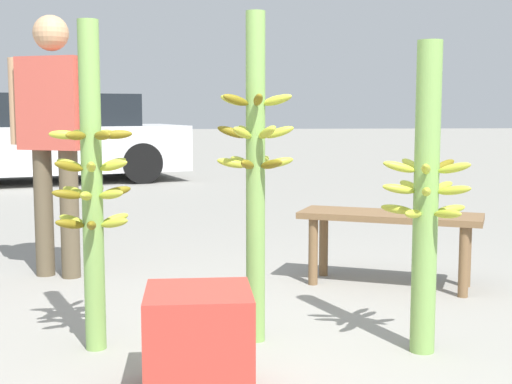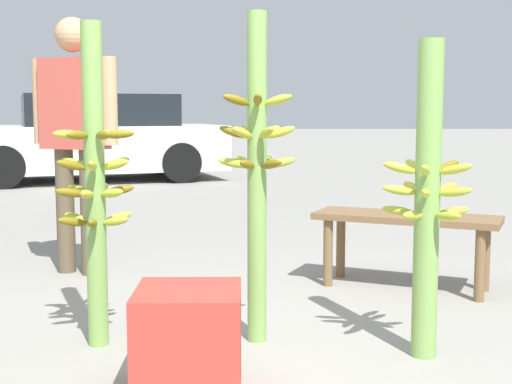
# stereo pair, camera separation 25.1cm
# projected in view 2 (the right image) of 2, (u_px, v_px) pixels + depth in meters

# --- Properties ---
(ground_plane) EXTENTS (80.00, 80.00, 0.00)m
(ground_plane) POSITION_uv_depth(u_px,v_px,m) (253.00, 367.00, 3.10)
(ground_plane) COLOR gray
(banana_stalk_left) EXTENTS (0.38, 0.38, 1.51)m
(banana_stalk_left) POSITION_uv_depth(u_px,v_px,m) (95.00, 184.00, 3.31)
(banana_stalk_left) COLOR #7AA851
(banana_stalk_left) RESTS_ON ground_plane
(banana_stalk_center) EXTENTS (0.38, 0.37, 1.57)m
(banana_stalk_center) POSITION_uv_depth(u_px,v_px,m) (257.00, 168.00, 3.37)
(banana_stalk_center) COLOR #7AA851
(banana_stalk_center) RESTS_ON ground_plane
(banana_stalk_right) EXTENTS (0.41, 0.41, 1.42)m
(banana_stalk_right) POSITION_uv_depth(u_px,v_px,m) (427.00, 199.00, 3.16)
(banana_stalk_right) COLOR #7AA851
(banana_stalk_right) RESTS_ON ground_plane
(vendor_person) EXTENTS (0.65, 0.36, 1.73)m
(vendor_person) POSITION_uv_depth(u_px,v_px,m) (75.00, 123.00, 4.78)
(vendor_person) COLOR brown
(vendor_person) RESTS_ON ground_plane
(market_bench) EXTENTS (1.18, 0.82, 0.47)m
(market_bench) POSITION_uv_depth(u_px,v_px,m) (406.00, 227.00, 4.43)
(market_bench) COLOR brown
(market_bench) RESTS_ON ground_plane
(parked_car) EXTENTS (4.54, 3.07, 1.36)m
(parked_car) POSITION_uv_depth(u_px,v_px,m) (91.00, 139.00, 11.30)
(parked_car) COLOR silver
(parked_car) RESTS_ON ground_plane
(produce_crate) EXTENTS (0.41, 0.41, 0.41)m
(produce_crate) POSITION_uv_depth(u_px,v_px,m) (188.00, 340.00, 2.82)
(produce_crate) COLOR #B2382D
(produce_crate) RESTS_ON ground_plane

